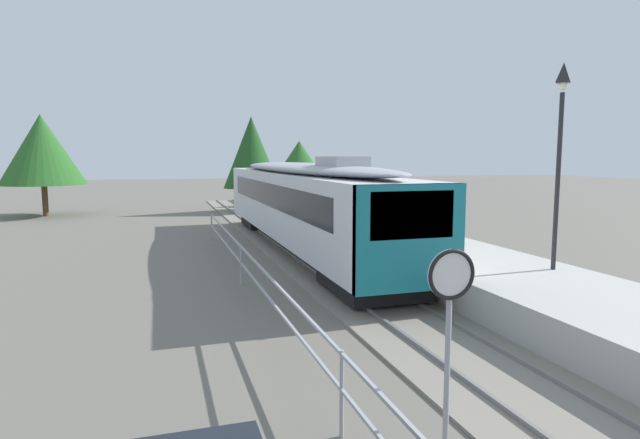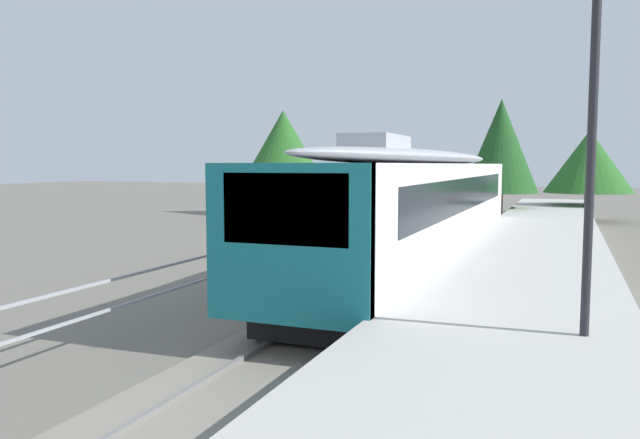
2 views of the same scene
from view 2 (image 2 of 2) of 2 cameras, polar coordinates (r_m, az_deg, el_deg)
The scene contains 8 objects.
ground_plane at distance 16.22m, azimuth -4.50°, elevation -6.35°, with size 160.00×160.00×0.00m, color #6B665B.
track_rails at distance 15.15m, azimuth 5.82°, elevation -7.05°, with size 3.20×60.00×0.14m.
commuter_train at distance 18.81m, azimuth 9.31°, elevation 1.78°, with size 2.82×19.63×3.74m.
station_platform at distance 14.53m, azimuth 18.32°, elevation -6.13°, with size 3.90×60.00×0.90m, color #B7B5AD.
platform_lamp_mid_platform at distance 9.07m, azimuth 24.03°, elevation 13.59°, with size 0.34×0.34×5.35m.
tree_behind_carpark at distance 38.11m, azimuth 23.57°, elevation 4.92°, with size 4.83×4.83×5.15m.
tree_behind_station_far at distance 34.51m, azimuth 16.34°, elevation 6.51°, with size 3.96×3.96×6.69m.
tree_distant_left at distance 39.46m, azimuth -3.42°, elevation 6.73°, with size 5.28×5.28×6.63m.
Camera 2 is at (4.04, 7.75, 3.22)m, focal length 34.68 mm.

